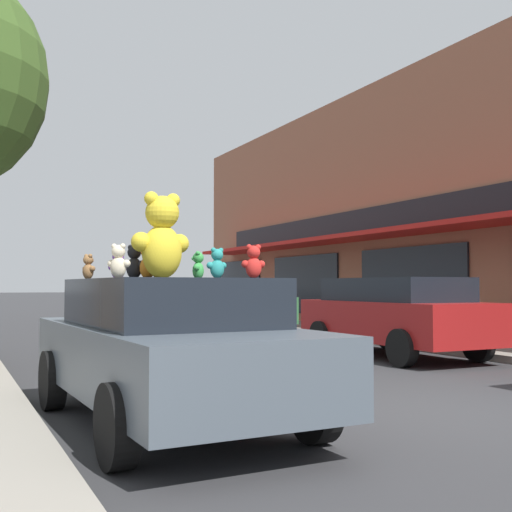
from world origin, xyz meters
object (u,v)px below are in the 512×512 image
plush_art_car (168,346)px  teddy_bear_giant (162,237)px  teddy_bear_green (198,266)px  teddy_bear_white (158,265)px  parked_car_far_center (394,314)px  teddy_bear_cream (118,261)px  teddy_bear_black (134,262)px  teddy_bear_brown (88,267)px  teddy_bear_teal (217,264)px  teddy_bear_purple (118,265)px  teddy_bear_orange (148,262)px  teddy_bear_red (254,262)px  parked_car_far_right (239,305)px

plush_art_car → teddy_bear_giant: teddy_bear_giant is taller
teddy_bear_giant → teddy_bear_green: teddy_bear_giant is taller
teddy_bear_white → parked_car_far_center: teddy_bear_white is taller
teddy_bear_cream → teddy_bear_black: (0.35, 0.79, 0.02)m
teddy_bear_brown → teddy_bear_teal: 1.77m
teddy_bear_purple → teddy_bear_orange: teddy_bear_orange is taller
teddy_bear_purple → teddy_bear_teal: (0.60, -1.31, -0.02)m
teddy_bear_white → teddy_bear_giant: bearing=27.2°
teddy_bear_red → teddy_bear_purple: size_ratio=0.99×
teddy_bear_cream → teddy_bear_giant: bearing=-98.8°
teddy_bear_cream → parked_car_far_right: bearing=-75.0°
teddy_bear_giant → teddy_bear_white: 0.94m
teddy_bear_white → teddy_bear_purple: teddy_bear_white is taller
teddy_bear_red → teddy_bear_purple: (-0.89, 1.48, 0.00)m
teddy_bear_green → parked_car_far_center: teddy_bear_green is taller
parked_car_far_center → teddy_bear_black: bearing=-149.7°
plush_art_car → teddy_bear_orange: teddy_bear_orange is taller
teddy_bear_purple → parked_car_far_right: (6.05, 10.37, -0.77)m
teddy_bear_orange → teddy_bear_teal: size_ratio=1.28×
teddy_bear_giant → teddy_bear_white: bearing=-115.6°
teddy_bear_orange → parked_car_far_center: (5.87, 3.63, -0.77)m
teddy_bear_black → parked_car_far_right: teddy_bear_black is taller
teddy_bear_green → teddy_bear_purple: teddy_bear_purple is taller
teddy_bear_red → teddy_bear_brown: 2.07m
teddy_bear_brown → teddy_bear_white: (0.74, -0.13, 0.03)m
teddy_bear_white → teddy_bear_brown: bearing=-57.5°
teddy_bear_cream → teddy_bear_brown: size_ratio=1.10×
teddy_bear_white → parked_car_far_right: 11.70m
teddy_bear_red → teddy_bear_brown: (-1.15, 1.72, -0.02)m
teddy_bear_purple → teddy_bear_orange: 0.54m
teddy_bear_green → teddy_bear_white: (-0.36, 0.30, 0.02)m
teddy_bear_teal → teddy_bear_giant: bearing=-65.0°
teddy_bear_orange → teddy_bear_purple: bearing=-3.9°
parked_car_far_center → teddy_bear_teal: bearing=-140.9°
teddy_bear_brown → teddy_bear_black: teddy_bear_black is taller
plush_art_car → teddy_bear_white: teddy_bear_white is taller
teddy_bear_cream → parked_car_far_center: 7.68m
teddy_bear_white → teddy_bear_orange: size_ratio=0.95×
teddy_bear_orange → parked_car_far_center: bearing=-81.4°
teddy_bear_red → parked_car_far_center: size_ratio=0.08×
teddy_bear_red → teddy_bear_green: size_ratio=1.01×
teddy_bear_black → teddy_bear_teal: bearing=176.1°
teddy_bear_red → parked_car_far_center: 6.96m
teddy_bear_green → teddy_bear_white: 0.47m
teddy_bear_brown → plush_art_car: bearing=-168.1°
teddy_bear_green → teddy_bear_white: teddy_bear_white is taller
teddy_bear_giant → teddy_bear_red: (0.65, -0.71, -0.25)m
teddy_bear_purple → parked_car_far_center: size_ratio=0.08×
teddy_bear_cream → teddy_bear_brown: 1.40m
teddy_bear_brown → teddy_bear_purple: size_ratio=0.87×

